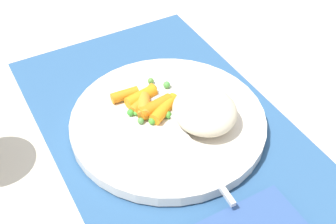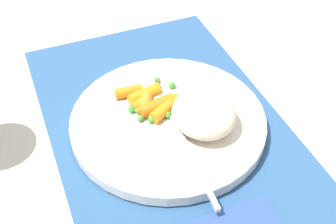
{
  "view_description": "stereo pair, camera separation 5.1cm",
  "coord_description": "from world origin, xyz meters",
  "px_view_note": "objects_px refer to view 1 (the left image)",
  "views": [
    {
      "loc": [
        -0.37,
        0.2,
        0.43
      ],
      "look_at": [
        0.0,
        0.0,
        0.03
      ],
      "focal_mm": 48.4,
      "sensor_mm": 36.0,
      "label": 1
    },
    {
      "loc": [
        -0.39,
        0.16,
        0.43
      ],
      "look_at": [
        0.0,
        0.0,
        0.03
      ],
      "focal_mm": 48.4,
      "sensor_mm": 36.0,
      "label": 2
    }
  ],
  "objects_px": {
    "plate": "(168,122)",
    "rice_mound": "(205,110)",
    "carrot_portion": "(147,103)",
    "fork": "(178,131)"
  },
  "relations": [
    {
      "from": "plate",
      "to": "rice_mound",
      "type": "relative_size",
      "value": 2.94
    },
    {
      "from": "rice_mound",
      "to": "plate",
      "type": "bearing_deg",
      "value": 50.37
    },
    {
      "from": "rice_mound",
      "to": "carrot_portion",
      "type": "distance_m",
      "value": 0.08
    },
    {
      "from": "plate",
      "to": "fork",
      "type": "height_order",
      "value": "fork"
    },
    {
      "from": "fork",
      "to": "carrot_portion",
      "type": "bearing_deg",
      "value": 12.1
    },
    {
      "from": "plate",
      "to": "rice_mound",
      "type": "xyz_separation_m",
      "value": [
        -0.03,
        -0.04,
        0.03
      ]
    },
    {
      "from": "plate",
      "to": "rice_mound",
      "type": "height_order",
      "value": "rice_mound"
    },
    {
      "from": "plate",
      "to": "rice_mound",
      "type": "bearing_deg",
      "value": -129.63
    },
    {
      "from": "carrot_portion",
      "to": "fork",
      "type": "bearing_deg",
      "value": -167.9
    },
    {
      "from": "rice_mound",
      "to": "carrot_portion",
      "type": "relative_size",
      "value": 1.11
    }
  ]
}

